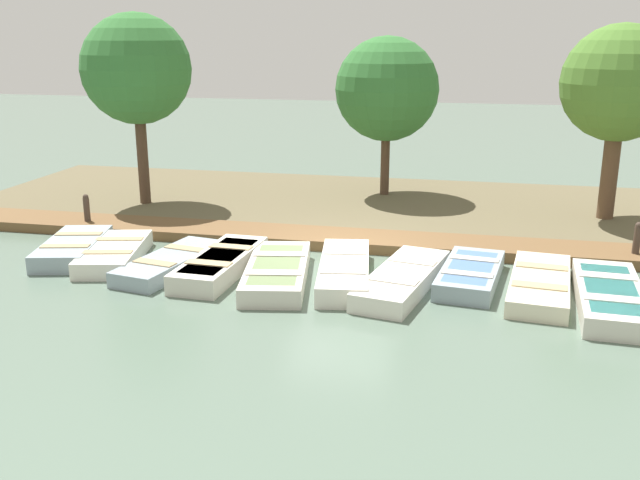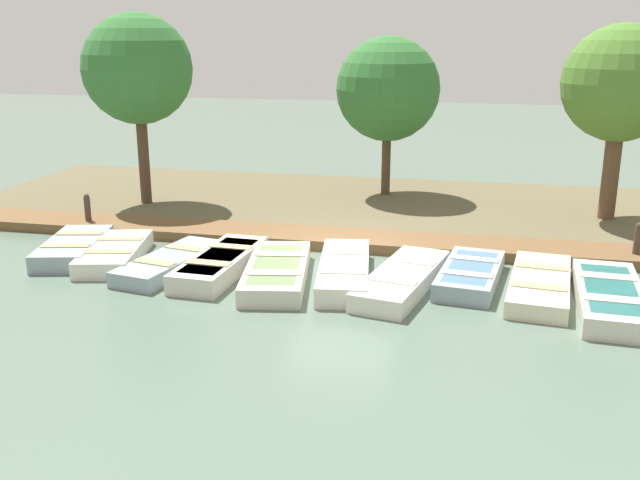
# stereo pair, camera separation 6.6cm
# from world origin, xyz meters

# --- Properties ---
(ground_plane) EXTENTS (80.00, 80.00, 0.00)m
(ground_plane) POSITION_xyz_m (0.00, 0.00, 0.00)
(ground_plane) COLOR #566B5B
(shore_bank) EXTENTS (8.00, 24.00, 0.17)m
(shore_bank) POSITION_xyz_m (-5.00, 0.00, 0.08)
(shore_bank) COLOR brown
(shore_bank) RESTS_ON ground_plane
(dock_walkway) EXTENTS (1.45, 23.02, 0.25)m
(dock_walkway) POSITION_xyz_m (-1.12, 0.00, 0.13)
(dock_walkway) COLOR brown
(dock_walkway) RESTS_ON ground_plane
(rowboat_0) EXTENTS (2.94, 1.79, 0.42)m
(rowboat_0) POSITION_xyz_m (1.20, -6.18, 0.21)
(rowboat_0) COLOR #8C9EA8
(rowboat_0) RESTS_ON ground_plane
(rowboat_1) EXTENTS (2.97, 1.78, 0.40)m
(rowboat_1) POSITION_xyz_m (1.35, -5.04, 0.20)
(rowboat_1) COLOR silver
(rowboat_1) RESTS_ON ground_plane
(rowboat_2) EXTENTS (3.19, 1.60, 0.36)m
(rowboat_2) POSITION_xyz_m (1.66, -3.52, 0.18)
(rowboat_2) COLOR #8C9EA8
(rowboat_2) RESTS_ON ground_plane
(rowboat_3) EXTENTS (3.31, 1.22, 0.44)m
(rowboat_3) POSITION_xyz_m (1.63, -2.37, 0.22)
(rowboat_3) COLOR beige
(rowboat_3) RESTS_ON ground_plane
(rowboat_4) EXTENTS (3.51, 1.81, 0.41)m
(rowboat_4) POSITION_xyz_m (1.85, -1.03, 0.21)
(rowboat_4) COLOR beige
(rowboat_4) RESTS_ON ground_plane
(rowboat_5) EXTENTS (3.55, 1.51, 0.44)m
(rowboat_5) POSITION_xyz_m (1.51, 0.36, 0.22)
(rowboat_5) COLOR silver
(rowboat_5) RESTS_ON ground_plane
(rowboat_6) EXTENTS (3.66, 1.77, 0.41)m
(rowboat_6) POSITION_xyz_m (1.74, 1.63, 0.20)
(rowboat_6) COLOR silver
(rowboat_6) RESTS_ON ground_plane
(rowboat_7) EXTENTS (2.92, 1.47, 0.39)m
(rowboat_7) POSITION_xyz_m (1.12, 2.98, 0.19)
(rowboat_7) COLOR #8C9EA8
(rowboat_7) RESTS_ON ground_plane
(rowboat_8) EXTENTS (3.45, 1.50, 0.37)m
(rowboat_8) POSITION_xyz_m (1.40, 4.37, 0.18)
(rowboat_8) COLOR beige
(rowboat_8) RESTS_ON ground_plane
(rowboat_9) EXTENTS (3.56, 1.39, 0.42)m
(rowboat_9) POSITION_xyz_m (1.94, 5.61, 0.21)
(rowboat_9) COLOR beige
(rowboat_9) RESTS_ON ground_plane
(mooring_post_near) EXTENTS (0.16, 0.16, 0.98)m
(mooring_post_near) POSITION_xyz_m (-1.00, -7.05, 0.50)
(mooring_post_near) COLOR #47382D
(mooring_post_near) RESTS_ON ground_plane
(mooring_post_far) EXTENTS (0.16, 0.16, 0.98)m
(mooring_post_far) POSITION_xyz_m (-1.00, 6.62, 0.50)
(mooring_post_far) COLOR #47382D
(mooring_post_far) RESTS_ON ground_plane
(park_tree_far_left) EXTENTS (3.14, 3.14, 5.66)m
(park_tree_far_left) POSITION_xyz_m (-3.65, -6.65, 4.06)
(park_tree_far_left) COLOR #4C3828
(park_tree_far_left) RESTS_ON ground_plane
(park_tree_left) EXTENTS (3.15, 3.15, 5.01)m
(park_tree_left) POSITION_xyz_m (-6.36, 0.20, 3.42)
(park_tree_left) COLOR #4C3828
(park_tree_left) RESTS_ON ground_plane
(park_tree_center) EXTENTS (3.06, 3.06, 5.34)m
(park_tree_center) POSITION_xyz_m (-4.65, 6.53, 3.77)
(park_tree_center) COLOR brown
(park_tree_center) RESTS_ON ground_plane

